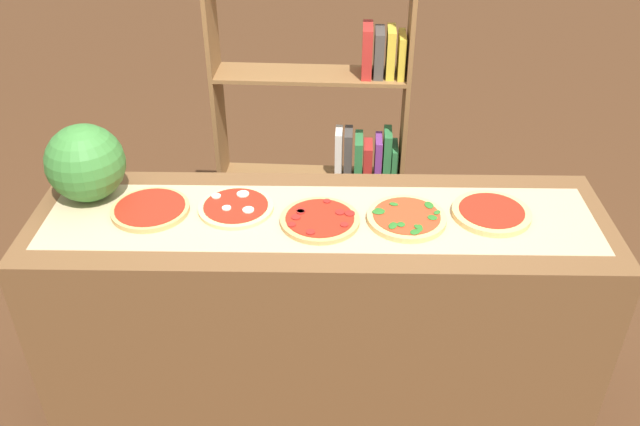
{
  "coord_description": "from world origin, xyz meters",
  "views": [
    {
      "loc": [
        0.03,
        -1.98,
        2.26
      ],
      "look_at": [
        0.0,
        0.0,
        0.94
      ],
      "focal_mm": 37.64,
      "sensor_mm": 36.0,
      "label": 1
    }
  ],
  "objects_px": {
    "pizza_pepperoni_2": "(320,220)",
    "pizza_spinach_3": "(407,218)",
    "pizza_mozzarella_1": "(236,207)",
    "bookshelf": "(335,140)",
    "pizza_plain_4": "(491,213)",
    "watermelon": "(85,163)",
    "pizza_plain_0": "(150,209)"
  },
  "relations": [
    {
      "from": "pizza_spinach_3",
      "to": "pizza_plain_4",
      "type": "distance_m",
      "value": 0.31
    },
    {
      "from": "pizza_pepperoni_2",
      "to": "pizza_spinach_3",
      "type": "height_order",
      "value": "pizza_spinach_3"
    },
    {
      "from": "pizza_plain_0",
      "to": "pizza_plain_4",
      "type": "relative_size",
      "value": 1.0
    },
    {
      "from": "pizza_spinach_3",
      "to": "pizza_plain_4",
      "type": "xyz_separation_m",
      "value": [
        0.31,
        0.04,
        -0.0
      ]
    },
    {
      "from": "pizza_plain_0",
      "to": "bookshelf",
      "type": "distance_m",
      "value": 1.12
    },
    {
      "from": "pizza_mozzarella_1",
      "to": "bookshelf",
      "type": "xyz_separation_m",
      "value": [
        0.36,
        0.85,
        -0.17
      ]
    },
    {
      "from": "pizza_mozzarella_1",
      "to": "pizza_pepperoni_2",
      "type": "distance_m",
      "value": 0.32
    },
    {
      "from": "pizza_spinach_3",
      "to": "watermelon",
      "type": "relative_size",
      "value": 0.98
    },
    {
      "from": "pizza_plain_0",
      "to": "watermelon",
      "type": "height_order",
      "value": "watermelon"
    },
    {
      "from": "pizza_plain_0",
      "to": "pizza_plain_4",
      "type": "xyz_separation_m",
      "value": [
        1.22,
        -0.0,
        0.0
      ]
    },
    {
      "from": "pizza_plain_0",
      "to": "watermelon",
      "type": "xyz_separation_m",
      "value": [
        -0.24,
        0.1,
        0.13
      ]
    },
    {
      "from": "watermelon",
      "to": "bookshelf",
      "type": "xyz_separation_m",
      "value": [
        0.91,
        0.77,
        -0.3
      ]
    },
    {
      "from": "pizza_spinach_3",
      "to": "pizza_plain_4",
      "type": "relative_size",
      "value": 1.0
    },
    {
      "from": "pizza_pepperoni_2",
      "to": "pizza_spinach_3",
      "type": "distance_m",
      "value": 0.31
    },
    {
      "from": "pizza_plain_0",
      "to": "pizza_pepperoni_2",
      "type": "height_order",
      "value": "pizza_pepperoni_2"
    },
    {
      "from": "pizza_mozzarella_1",
      "to": "pizza_plain_0",
      "type": "bearing_deg",
      "value": -175.73
    },
    {
      "from": "pizza_pepperoni_2",
      "to": "watermelon",
      "type": "relative_size",
      "value": 0.98
    },
    {
      "from": "pizza_plain_4",
      "to": "pizza_pepperoni_2",
      "type": "bearing_deg",
      "value": -175.11
    },
    {
      "from": "pizza_spinach_3",
      "to": "bookshelf",
      "type": "xyz_separation_m",
      "value": [
        -0.25,
        0.92,
        -0.17
      ]
    },
    {
      "from": "pizza_pepperoni_2",
      "to": "watermelon",
      "type": "xyz_separation_m",
      "value": [
        -0.85,
        0.16,
        0.13
      ]
    },
    {
      "from": "pizza_plain_0",
      "to": "pizza_spinach_3",
      "type": "relative_size",
      "value": 1.0
    },
    {
      "from": "pizza_mozzarella_1",
      "to": "pizza_spinach_3",
      "type": "distance_m",
      "value": 0.62
    },
    {
      "from": "pizza_plain_4",
      "to": "pizza_plain_0",
      "type": "bearing_deg",
      "value": 179.83
    },
    {
      "from": "pizza_mozzarella_1",
      "to": "pizza_plain_4",
      "type": "relative_size",
      "value": 0.98
    },
    {
      "from": "pizza_plain_0",
      "to": "watermelon",
      "type": "bearing_deg",
      "value": 157.0
    },
    {
      "from": "pizza_spinach_3",
      "to": "pizza_plain_4",
      "type": "bearing_deg",
      "value": 7.07
    },
    {
      "from": "bookshelf",
      "to": "pizza_plain_4",
      "type": "bearing_deg",
      "value": -57.79
    },
    {
      "from": "pizza_mozzarella_1",
      "to": "pizza_spinach_3",
      "type": "bearing_deg",
      "value": -6.0
    },
    {
      "from": "pizza_spinach_3",
      "to": "pizza_plain_4",
      "type": "height_order",
      "value": "pizza_spinach_3"
    },
    {
      "from": "pizza_spinach_3",
      "to": "watermelon",
      "type": "xyz_separation_m",
      "value": [
        -1.16,
        0.14,
        0.13
      ]
    },
    {
      "from": "pizza_pepperoni_2",
      "to": "bookshelf",
      "type": "relative_size",
      "value": 0.17
    },
    {
      "from": "pizza_plain_0",
      "to": "pizza_plain_4",
      "type": "height_order",
      "value": "pizza_plain_4"
    }
  ]
}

